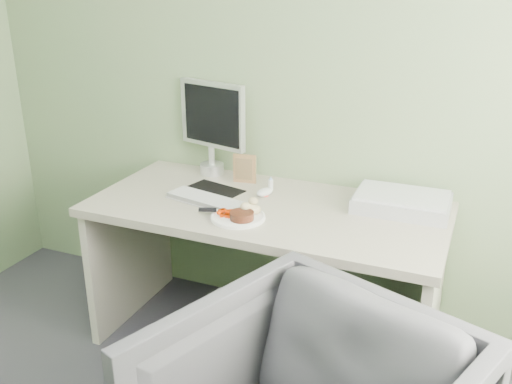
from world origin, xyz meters
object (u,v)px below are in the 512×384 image
at_px(desk, 266,242).
at_px(plate, 238,217).
at_px(monitor, 212,123).
at_px(scanner, 402,203).

relative_size(desk, plate, 6.82).
height_order(plate, monitor, monitor).
xyz_separation_m(plate, monitor, (-0.37, 0.49, 0.26)).
relative_size(plate, monitor, 0.49).
bearing_deg(scanner, desk, -162.68).
distance_m(desk, monitor, 0.69).
distance_m(plate, monitor, 0.67).
relative_size(plate, scanner, 0.57).
xyz_separation_m(plate, scanner, (0.63, 0.37, 0.03)).
height_order(desk, scanner, scanner).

